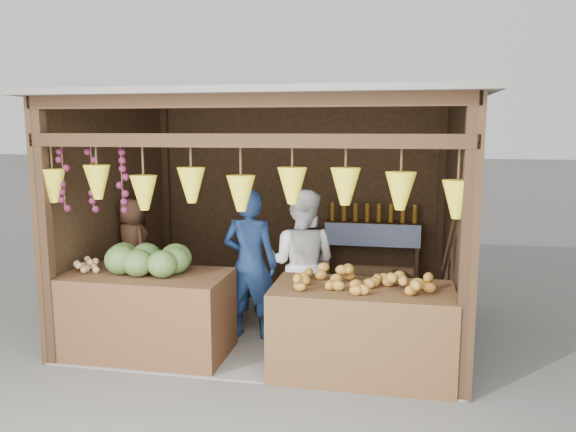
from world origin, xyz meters
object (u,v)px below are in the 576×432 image
Objects in this scene: counter_right at (362,331)px; man_standing at (250,264)px; woman_standing at (302,264)px; counter_left at (147,314)px; vendor_seated at (132,245)px.

man_standing reaches higher than counter_right.
counter_left is at bearing 37.05° from woman_standing.
counter_left is 2.18m from counter_right.
man_standing reaches higher than woman_standing.
woman_standing is at bearing -150.59° from vendor_seated.
woman_standing is (1.45, 0.84, 0.40)m from counter_left.
woman_standing is (0.55, 0.17, -0.00)m from man_standing.
counter_left is 1.35m from vendor_seated.
man_standing reaches higher than vendor_seated.
counter_left is at bearing 157.96° from vendor_seated.
counter_left is 0.98× the size of counter_right.
counter_left is at bearing 179.14° from counter_right.
counter_left is 1.43× the size of vendor_seated.
counter_left is 1.00× the size of woman_standing.
man_standing is at bearing 36.45° from counter_left.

